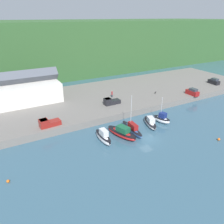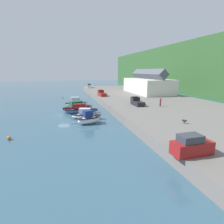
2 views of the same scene
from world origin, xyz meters
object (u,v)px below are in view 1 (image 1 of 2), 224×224
Objects in this scene: parked_car_0 at (214,81)px; dog_on_quay at (155,92)px; person_on_quay at (112,94)px; pickup_truck_1 at (111,102)px; moored_boat_1 at (122,133)px; moored_boat_3 at (150,123)px; mooring_buoy_0 at (219,139)px; parked_car_2 at (192,92)px; mooring_buoy_1 at (8,181)px; moored_boat_2 at (132,129)px; moored_boat_4 at (162,119)px; pickup_truck_0 at (48,123)px; moored_boat_0 at (103,137)px.

parked_car_0 is 4.93× the size of dog_on_quay.
pickup_truck_1 is at bearing -122.75° from person_on_quay.
moored_boat_1 is 1.22× the size of moored_boat_3.
moored_boat_1 is at bearing 145.84° from mooring_buoy_0.
parked_car_2 is at bearing -0.07° from moored_boat_1.
dog_on_quay is (-9.52, 6.62, -0.46)m from parked_car_2.
parked_car_2 is at bearing 12.70° from mooring_buoy_1.
moored_boat_2 is 27.38m from mooring_buoy_1.
mooring_buoy_0 is (-30.79, -25.49, -2.35)m from parked_car_0.
moored_boat_2 is 9.41m from moored_boat_4.
parked_car_0 is at bearing 13.52° from mooring_buoy_1.
person_on_quay is (5.19, 18.83, 1.96)m from moored_boat_2.
pickup_truck_0 is at bearing -156.06° from person_on_quay.
moored_boat_4 is 17.45m from dog_on_quay.
moored_boat_2 reaches higher than mooring_buoy_1.
person_on_quay is (3.15, 4.90, 0.28)m from pickup_truck_1.
person_on_quay is at bearing -33.22° from pickup_truck_1.
moored_boat_0 is at bearing -160.82° from parked_car_0.
parked_car_0 and parked_car_2 have the same top height.
moored_boat_4 reaches higher than mooring_buoy_0.
moored_boat_1 is at bearing -113.15° from person_on_quay.
parked_car_2 is at bearing -102.36° from pickup_truck_1.
pickup_truck_1 is 8.25× the size of mooring_buoy_0.
moored_boat_2 is at bearing -164.02° from parked_car_2.
moored_boat_4 reaches higher than moored_boat_0.
moored_boat_4 is (3.69, 0.04, 0.16)m from moored_boat_3.
moored_boat_2 reaches higher than moored_boat_0.
moored_boat_3 is 24.32m from parked_car_2.
dog_on_quay reaches higher than mooring_buoy_1.
pickup_truck_1 reaches higher than mooring_buoy_0.
moored_boat_4 reaches higher than pickup_truck_1.
moored_boat_4 is at bearing -155.80° from parked_car_0.
parked_car_2 is (36.36, 8.77, 1.54)m from moored_boat_0.
pickup_truck_1 is (5.12, 14.46, 1.61)m from moored_boat_1.
moored_boat_1 is at bearing -159.42° from parked_car_0.
moored_boat_4 reaches higher than parked_car_0.
dog_on_quay is 50.03m from mooring_buoy_1.
moored_boat_0 reaches higher than mooring_buoy_0.
parked_car_2 reaches higher than moored_boat_0.
moored_boat_1 is 8.84m from moored_boat_3.
moored_boat_3 is 1.48× the size of pickup_truck_1.
moored_boat_1 is 32.99m from parked_car_2.
moored_boat_1 is 21.09m from mooring_buoy_0.
moored_boat_0 is at bearing 167.73° from moored_boat_4.
mooring_buoy_1 is at bearing 173.14° from moored_boat_1.
moored_boat_2 is 15.41× the size of mooring_buoy_0.
moored_boat_1 is 12.52m from moored_boat_4.
moored_boat_0 is 1.48× the size of parked_car_0.
dog_on_quay is at bearing 41.35° from moored_boat_2.
moored_boat_2 is 47.06m from parked_car_0.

